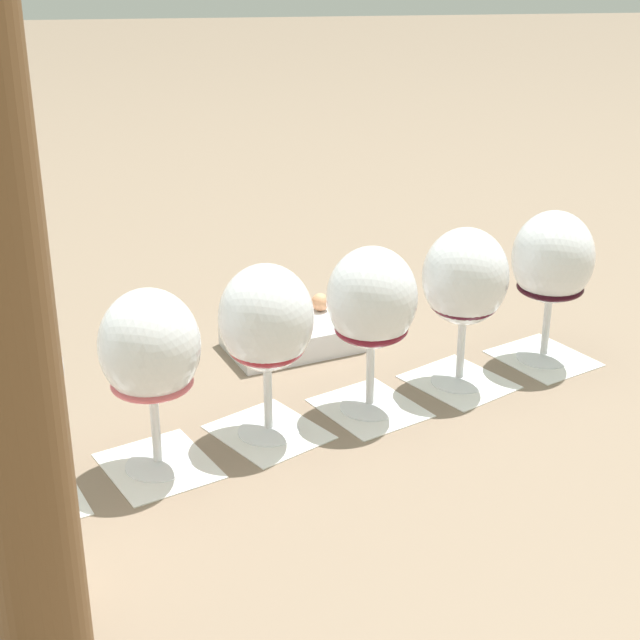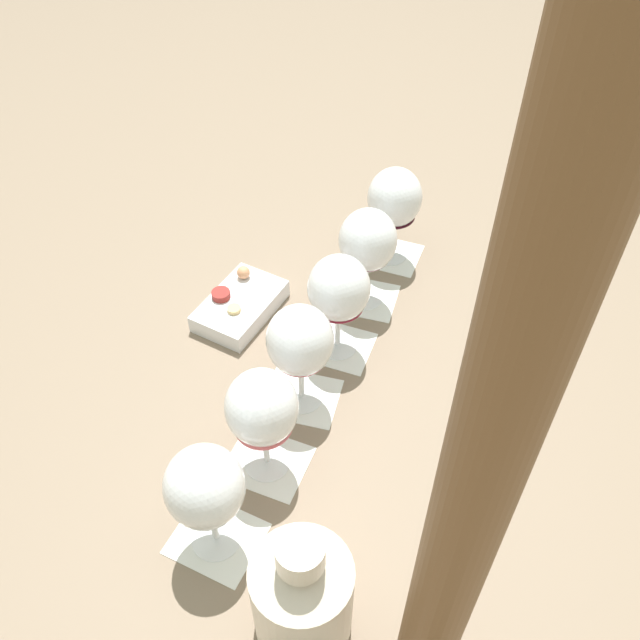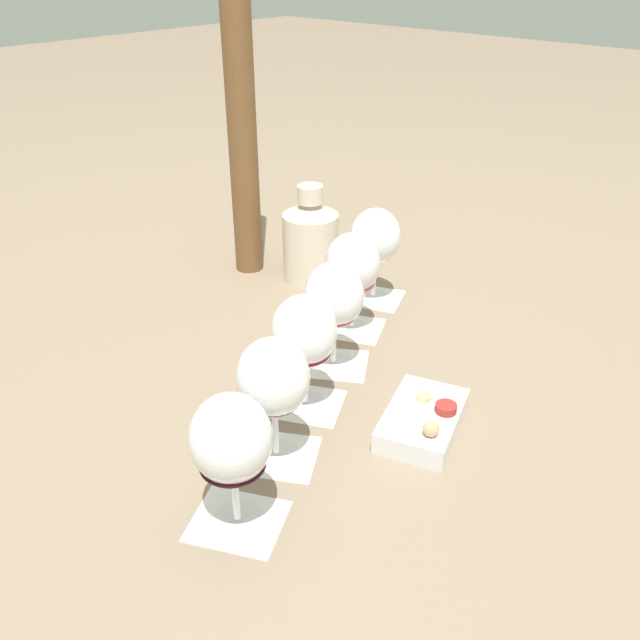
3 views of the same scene
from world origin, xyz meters
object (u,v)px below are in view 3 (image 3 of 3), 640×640
at_px(wine_glass_4, 273,382).
at_px(snack_dish, 423,420).
at_px(wine_glass_5, 231,443).
at_px(wine_glass_2, 334,300).
at_px(ceramic_vase, 311,239).
at_px(wine_glass_0, 375,241).
at_px(wine_glass_3, 304,335).
at_px(wine_glass_1, 353,267).
at_px(umbrella_pole, 239,75).

height_order(wine_glass_4, snack_dish, wine_glass_4).
bearing_deg(wine_glass_5, wine_glass_2, -157.35).
bearing_deg(ceramic_vase, wine_glass_2, 49.24).
relative_size(wine_glass_0, wine_glass_3, 1.00).
distance_m(wine_glass_3, snack_dish, 0.21).
height_order(wine_glass_1, snack_dish, wine_glass_1).
height_order(wine_glass_2, wine_glass_5, same).
relative_size(wine_glass_0, umbrella_pole, 0.23).
bearing_deg(wine_glass_3, wine_glass_1, -157.05).
xyz_separation_m(wine_glass_0, wine_glass_4, (0.45, 0.19, -0.00)).
height_order(wine_glass_0, wine_glass_3, same).
bearing_deg(wine_glass_2, umbrella_pole, -113.23).
distance_m(wine_glass_4, snack_dish, 0.24).
xyz_separation_m(wine_glass_5, ceramic_vase, (-0.56, -0.39, -0.04)).
bearing_deg(snack_dish, wine_glass_2, -101.72).
bearing_deg(wine_glass_1, wine_glass_0, -159.75).
bearing_deg(wine_glass_2, snack_dish, 78.28).
bearing_deg(ceramic_vase, wine_glass_0, 95.01).
xyz_separation_m(wine_glass_0, umbrella_pole, (0.07, -0.28, 0.27)).
bearing_deg(wine_glass_5, wine_glass_1, -156.52).
height_order(wine_glass_5, snack_dish, wine_glass_5).
bearing_deg(wine_glass_0, snack_dish, 48.18).
bearing_deg(snack_dish, wine_glass_3, -67.61).
bearing_deg(wine_glass_1, wine_glass_5, 23.48).
distance_m(wine_glass_0, wine_glass_4, 0.49).
xyz_separation_m(wine_glass_2, wine_glass_5, (0.34, 0.14, 0.00)).
xyz_separation_m(wine_glass_1, snack_dish, (0.15, 0.26, -0.10)).
xyz_separation_m(wine_glass_2, snack_dish, (0.04, 0.21, -0.10)).
bearing_deg(wine_glass_0, wine_glass_1, 20.25).
bearing_deg(wine_glass_3, umbrella_pole, -123.19).
height_order(wine_glass_1, wine_glass_3, same).
xyz_separation_m(snack_dish, umbrella_pole, (-0.21, -0.59, 0.38)).
xyz_separation_m(wine_glass_1, wine_glass_4, (0.33, 0.14, -0.00)).
distance_m(wine_glass_4, umbrella_pole, 0.67).
height_order(ceramic_vase, snack_dish, ceramic_vase).
bearing_deg(umbrella_pole, ceramic_vase, 112.61).
distance_m(wine_glass_1, wine_glass_2, 0.12).
relative_size(wine_glass_1, wine_glass_4, 1.00).
height_order(wine_glass_1, wine_glass_5, same).
bearing_deg(wine_glass_3, ceramic_vase, -138.39).
relative_size(wine_glass_1, wine_glass_3, 1.00).
bearing_deg(wine_glass_5, umbrella_pole, -133.93).
bearing_deg(wine_glass_2, wine_glass_4, 22.17).
bearing_deg(wine_glass_5, wine_glass_3, -156.01).
height_order(wine_glass_2, snack_dish, wine_glass_2).
bearing_deg(wine_glass_4, ceramic_vase, -142.12).
bearing_deg(umbrella_pole, snack_dish, 70.66).
height_order(wine_glass_1, wine_glass_2, same).
distance_m(ceramic_vase, snack_dish, 0.53).
relative_size(wine_glass_0, wine_glass_4, 1.00).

